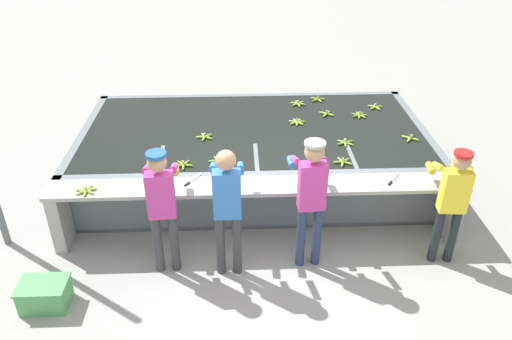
# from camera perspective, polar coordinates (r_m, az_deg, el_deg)

# --- Properties ---
(ground_plane) EXTENTS (80.00, 80.00, 0.00)m
(ground_plane) POSITION_cam_1_polar(r_m,az_deg,el_deg) (6.69, 0.37, -9.07)
(ground_plane) COLOR #999993
(ground_plane) RESTS_ON ground
(wash_tank) EXTENTS (5.39, 2.90, 0.87)m
(wash_tank) POSITION_cam_1_polar(r_m,az_deg,el_deg) (8.03, -0.25, 1.93)
(wash_tank) COLOR slate
(wash_tank) RESTS_ON ground
(work_ledge) EXTENTS (5.39, 0.45, 0.87)m
(work_ledge) POSITION_cam_1_polar(r_m,az_deg,el_deg) (6.49, 0.30, -3.41)
(work_ledge) COLOR #9E9E99
(work_ledge) RESTS_ON ground
(worker_0) EXTENTS (0.44, 0.73, 1.66)m
(worker_0) POSITION_cam_1_polar(r_m,az_deg,el_deg) (5.92, -10.74, -3.45)
(worker_0) COLOR #38383D
(worker_0) RESTS_ON ground
(worker_1) EXTENTS (0.40, 0.72, 1.71)m
(worker_1) POSITION_cam_1_polar(r_m,az_deg,el_deg) (5.77, -3.30, -3.60)
(worker_1) COLOR #38383D
(worker_1) RESTS_ON ground
(worker_2) EXTENTS (0.44, 0.74, 1.74)m
(worker_2) POSITION_cam_1_polar(r_m,az_deg,el_deg) (5.91, 6.33, -2.48)
(worker_2) COLOR navy
(worker_2) RESTS_ON ground
(worker_3) EXTENTS (0.44, 0.72, 1.57)m
(worker_3) POSITION_cam_1_polar(r_m,az_deg,el_deg) (6.45, 21.53, -2.87)
(worker_3) COLOR #1E2328
(worker_3) RESTS_ON ground
(banana_bunch_floating_0) EXTENTS (0.27, 0.28, 0.08)m
(banana_bunch_floating_0) POSITION_cam_1_polar(r_m,az_deg,el_deg) (7.47, 10.16, 3.11)
(banana_bunch_floating_0) COLOR #75A333
(banana_bunch_floating_0) RESTS_ON wash_tank
(banana_bunch_floating_1) EXTENTS (0.27, 0.28, 0.08)m
(banana_bunch_floating_1) POSITION_cam_1_polar(r_m,az_deg,el_deg) (8.95, 7.08, 8.05)
(banana_bunch_floating_1) COLOR #7FAD33
(banana_bunch_floating_1) RESTS_ON wash_tank
(banana_bunch_floating_2) EXTENTS (0.27, 0.27, 0.08)m
(banana_bunch_floating_2) POSITION_cam_1_polar(r_m,az_deg,el_deg) (6.90, -4.35, 1.09)
(banana_bunch_floating_2) COLOR #75A333
(banana_bunch_floating_2) RESTS_ON wash_tank
(banana_bunch_floating_3) EXTENTS (0.28, 0.28, 0.08)m
(banana_bunch_floating_3) POSITION_cam_1_polar(r_m,az_deg,el_deg) (8.43, 11.76, 6.17)
(banana_bunch_floating_3) COLOR #75A333
(banana_bunch_floating_3) RESTS_ON wash_tank
(banana_bunch_floating_4) EXTENTS (0.25, 0.25, 0.08)m
(banana_bunch_floating_4) POSITION_cam_1_polar(r_m,az_deg,el_deg) (8.38, 8.09, 6.39)
(banana_bunch_floating_4) COLOR #93BC3D
(banana_bunch_floating_4) RESTS_ON wash_tank
(banana_bunch_floating_5) EXTENTS (0.25, 0.25, 0.08)m
(banana_bunch_floating_5) POSITION_cam_1_polar(r_m,az_deg,el_deg) (7.84, 17.22, 3.51)
(banana_bunch_floating_5) COLOR #93BC3D
(banana_bunch_floating_5) RESTS_ON wash_tank
(banana_bunch_floating_6) EXTENTS (0.27, 0.28, 0.08)m
(banana_bunch_floating_6) POSITION_cam_1_polar(r_m,az_deg,el_deg) (8.73, 4.80, 7.58)
(banana_bunch_floating_6) COLOR #93BC3D
(banana_bunch_floating_6) RESTS_ON wash_tank
(banana_bunch_floating_7) EXTENTS (0.27, 0.28, 0.08)m
(banana_bunch_floating_7) POSITION_cam_1_polar(r_m,az_deg,el_deg) (6.95, 9.89, 0.94)
(banana_bunch_floating_7) COLOR #75A333
(banana_bunch_floating_7) RESTS_ON wash_tank
(banana_bunch_floating_8) EXTENTS (0.28, 0.27, 0.08)m
(banana_bunch_floating_8) POSITION_cam_1_polar(r_m,az_deg,el_deg) (6.85, -8.31, 0.62)
(banana_bunch_floating_8) COLOR #75A333
(banana_bunch_floating_8) RESTS_ON wash_tank
(banana_bunch_floating_9) EXTENTS (0.28, 0.28, 0.08)m
(banana_bunch_floating_9) POSITION_cam_1_polar(r_m,az_deg,el_deg) (8.03, 4.71, 5.49)
(banana_bunch_floating_9) COLOR #8CB738
(banana_bunch_floating_9) RESTS_ON wash_tank
(banana_bunch_floating_10) EXTENTS (0.27, 0.28, 0.08)m
(banana_bunch_floating_10) POSITION_cam_1_polar(r_m,az_deg,el_deg) (8.81, 13.46, 7.04)
(banana_bunch_floating_10) COLOR #9EC642
(banana_bunch_floating_10) RESTS_ON wash_tank
(banana_bunch_floating_11) EXTENTS (0.27, 0.28, 0.08)m
(banana_bunch_floating_11) POSITION_cam_1_polar(r_m,az_deg,el_deg) (7.57, -5.88, 3.80)
(banana_bunch_floating_11) COLOR #8CB738
(banana_bunch_floating_11) RESTS_ON wash_tank
(banana_bunch_ledge_0) EXTENTS (0.28, 0.28, 0.08)m
(banana_bunch_ledge_0) POSITION_cam_1_polar(r_m,az_deg,el_deg) (6.57, -18.87, -2.22)
(banana_bunch_ledge_0) COLOR #93BC3D
(banana_bunch_ledge_0) RESTS_ON work_ledge
(knife_0) EXTENTS (0.22, 0.30, 0.02)m
(knife_0) POSITION_cam_1_polar(r_m,az_deg,el_deg) (6.67, 15.28, -1.18)
(knife_0) COLOR silver
(knife_0) RESTS_ON work_ledge
(knife_1) EXTENTS (0.21, 0.31, 0.02)m
(knife_1) POSITION_cam_1_polar(r_m,az_deg,el_deg) (6.47, -7.51, -1.31)
(knife_1) COLOR silver
(knife_1) RESTS_ON work_ledge
(crate) EXTENTS (0.55, 0.39, 0.32)m
(crate) POSITION_cam_1_polar(r_m,az_deg,el_deg) (6.32, -23.02, -12.96)
(crate) COLOR #4C9E56
(crate) RESTS_ON ground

